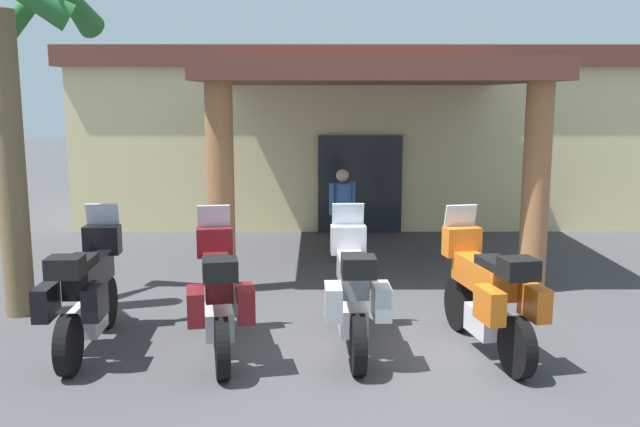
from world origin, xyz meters
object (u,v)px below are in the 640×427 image
Objects in this scene: motorcycle_maroon at (218,295)px; motorcycle_silver at (353,291)px; motel_building at (353,131)px; pedestrian at (342,209)px; motorcycle_black at (87,292)px; motorcycle_orange at (488,294)px; palm_tree_roadside at (1,53)px.

motorcycle_maroon is 1.55m from motorcycle_silver.
motel_building is 7.87× the size of pedestrian.
motorcycle_black is 4.64m from motorcycle_orange.
motorcycle_black is (-3.36, -10.05, -1.35)m from motel_building.
palm_tree_roadside is at bearing 53.12° from motorcycle_maroon.
motorcycle_maroon is 0.44× the size of palm_tree_roadside.
motorcycle_silver is 1.01× the size of motorcycle_orange.
motorcycle_maroon is 0.99× the size of motorcycle_silver.
motel_building is at bearing -4.62° from motorcycle_silver.
pedestrian is at bearing 35.54° from palm_tree_roadside.
motorcycle_black and motorcycle_maroon have the same top height.
motel_building reaches higher than pedestrian.
motel_building reaches higher than motorcycle_maroon.
palm_tree_roadside is (-6.04, 1.28, 2.79)m from motorcycle_orange.
palm_tree_roadside is (-1.40, 1.29, 2.79)m from motorcycle_black.
motel_building is 5.91× the size of motorcycle_black.
motorcycle_black and motorcycle_silver have the same top height.
palm_tree_roadside reaches higher than motorcycle_silver.
motorcycle_orange is 0.43× the size of palm_tree_roadside.
motel_building is 10.39m from motorcycle_maroon.
motorcycle_silver is (1.55, 0.16, 0.00)m from motorcycle_maroon.
motorcycle_silver is (3.09, 0.08, 0.00)m from motorcycle_black.
motorcycle_black is 5.38m from pedestrian.
palm_tree_roadside is at bearing 43.60° from motorcycle_black.
motorcycle_maroon is at bearing -96.81° from motorcycle_black.
pedestrian is at bearing 7.25° from motorcycle_orange.
motorcycle_maroon and motorcycle_silver have the same top height.
motel_building is 10.69m from motorcycle_black.
motorcycle_black is 1.33× the size of pedestrian.
motorcycle_maroon is 4.77m from pedestrian.
motorcycle_maroon is at bearing -101.45° from motel_building.
motorcycle_maroon is (1.55, -0.08, 0.00)m from motorcycle_black.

